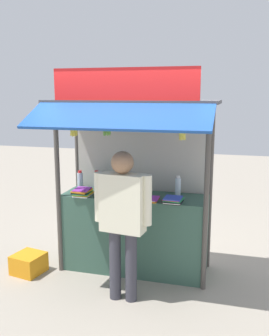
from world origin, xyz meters
TOP-DOWN VIEW (x-y plane):
  - ground_plane at (0.00, 0.00)m, footprint 20.00×20.00m
  - stall_counter at (0.00, 0.00)m, footprint 1.82×0.56m
  - stall_structure at (0.00, 0.04)m, footprint 2.02×1.35m
  - water_bottle_far_left at (-0.54, 0.10)m, footprint 0.08×0.08m
  - water_bottle_mid_right at (-0.77, 0.07)m, footprint 0.07×0.07m
  - water_bottle_far_right at (-0.41, 0.07)m, footprint 0.07×0.07m
  - water_bottle_center at (-0.50, 0.00)m, footprint 0.07×0.07m
  - water_bottle_left at (-0.23, 0.16)m, footprint 0.07×0.07m
  - water_bottle_back_left at (0.53, 0.15)m, footprint 0.07×0.07m
  - magazine_stack_front_left at (0.01, -0.07)m, footprint 0.21×0.28m
  - magazine_stack_mid_left at (-0.63, -0.18)m, footprint 0.23×0.28m
  - magazine_stack_rear_center at (0.25, -0.18)m, footprint 0.21×0.25m
  - magazine_stack_front_right at (0.53, -0.19)m, footprint 0.24×0.25m
  - banana_bunch_leftmost at (-0.22, -0.38)m, footprint 0.12×0.11m
  - banana_bunch_rightmost at (0.64, -0.38)m, footprint 0.11×0.11m
  - banana_bunch_inner_right at (-0.63, -0.38)m, footprint 0.11×0.10m
  - vendor_person at (0.07, -0.74)m, footprint 0.63×0.26m
  - plastic_crate at (-1.28, -0.46)m, footprint 0.41×0.41m

SIDE VIEW (x-z plane):
  - ground_plane at x=0.00m, z-range 0.00..0.00m
  - plastic_crate at x=-1.28m, z-range 0.00..0.25m
  - stall_counter at x=0.00m, z-range 0.00..1.00m
  - vendor_person at x=0.07m, z-range 0.17..1.84m
  - magazine_stack_rear_center at x=0.25m, z-range 1.00..1.03m
  - magazine_stack_front_right at x=0.53m, z-range 1.00..1.06m
  - magazine_stack_front_left at x=0.01m, z-range 1.00..1.06m
  - magazine_stack_mid_left at x=-0.63m, z-range 1.00..1.08m
  - water_bottle_far_right at x=-0.41m, z-range 0.99..1.23m
  - water_bottle_center at x=-0.50m, z-range 0.99..1.24m
  - water_bottle_back_left at x=0.53m, z-range 0.99..1.24m
  - water_bottle_left at x=-0.23m, z-range 0.99..1.25m
  - water_bottle_mid_right at x=-0.77m, z-range 0.99..1.25m
  - water_bottle_far_left at x=-0.54m, z-range 0.99..1.26m
  - stall_structure at x=0.00m, z-range 0.23..2.77m
  - banana_bunch_rightmost at x=0.64m, z-range 1.69..1.98m
  - banana_bunch_inner_right at x=-0.63m, z-range 1.69..1.98m
  - banana_bunch_leftmost at x=-0.22m, z-range 1.73..2.00m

